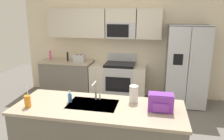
{
  "coord_description": "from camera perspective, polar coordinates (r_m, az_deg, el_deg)",
  "views": [
    {
      "loc": [
        0.85,
        -3.41,
        2.16
      ],
      "look_at": [
        0.04,
        0.6,
        1.05
      ],
      "focal_mm": 35.51,
      "sensor_mm": 36.0,
      "label": 1
    }
  ],
  "objects": [
    {
      "name": "island_counter",
      "position": [
        3.26,
        -3.32,
        -16.41
      ],
      "size": [
        2.31,
        0.89,
        0.9
      ],
      "color": "slate",
      "rests_on": "ground"
    },
    {
      "name": "refrigerator",
      "position": [
        5.34,
        18.55,
        0.99
      ],
      "size": [
        0.9,
        0.76,
        1.85
      ],
      "color": "#4C4F54",
      "rests_on": "ground"
    },
    {
      "name": "range_oven",
      "position": [
        5.57,
        1.65,
        -2.8
      ],
      "size": [
        1.36,
        0.61,
        1.1
      ],
      "color": "#B7BABF",
      "rests_on": "ground"
    },
    {
      "name": "backpack",
      "position": [
        2.95,
        12.43,
        -8.02
      ],
      "size": [
        0.32,
        0.22,
        0.23
      ],
      "color": "purple",
      "rests_on": "island_counter"
    },
    {
      "name": "kitchen_wall_unit",
      "position": [
        5.63,
        1.22,
        8.16
      ],
      "size": [
        5.2,
        0.43,
        2.6
      ],
      "color": "beige",
      "rests_on": "ground"
    },
    {
      "name": "paper_towel_roll",
      "position": [
        3.15,
        5.61,
        -6.15
      ],
      "size": [
        0.12,
        0.12,
        0.24
      ],
      "primitive_type": "cylinder",
      "color": "white",
      "rests_on": "island_counter"
    },
    {
      "name": "drink_cup_orange",
      "position": [
        3.2,
        -20.9,
        -7.52
      ],
      "size": [
        0.08,
        0.08,
        0.28
      ],
      "color": "orange",
      "rests_on": "island_counter"
    },
    {
      "name": "back_counter",
      "position": [
        5.93,
        -11.36,
        -1.87
      ],
      "size": [
        1.33,
        0.63,
        0.9
      ],
      "color": "slate",
      "rests_on": "ground"
    },
    {
      "name": "ground_plane",
      "position": [
        4.13,
        -2.25,
        -16.39
      ],
      "size": [
        9.0,
        9.0,
        0.0
      ],
      "primitive_type": "plane",
      "color": "#66605B",
      "rests_on": "ground"
    },
    {
      "name": "bottle_pink",
      "position": [
        6.02,
        -15.58,
        3.71
      ],
      "size": [
        0.06,
        0.06,
        0.24
      ],
      "primitive_type": "cylinder",
      "color": "#EA4C93",
      "rests_on": "back_counter"
    },
    {
      "name": "pepper_mill",
      "position": [
        5.78,
        -11.35,
        3.43
      ],
      "size": [
        0.05,
        0.05,
        0.23
      ],
      "primitive_type": "cylinder",
      "color": "black",
      "rests_on": "back_counter"
    },
    {
      "name": "soap_dispenser",
      "position": [
        3.21,
        -10.83,
        -6.95
      ],
      "size": [
        0.06,
        0.06,
        0.17
      ],
      "color": "#4C8CD8",
      "rests_on": "island_counter"
    },
    {
      "name": "toaster",
      "position": [
        5.62,
        -8.47,
        3.0
      ],
      "size": [
        0.28,
        0.16,
        0.18
      ],
      "color": "#B7BABF",
      "rests_on": "back_counter"
    },
    {
      "name": "sink_faucet",
      "position": [
        3.19,
        -4.24,
        -4.96
      ],
      "size": [
        0.08,
        0.21,
        0.28
      ],
      "color": "#B7BABF",
      "rests_on": "island_counter"
    }
  ]
}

